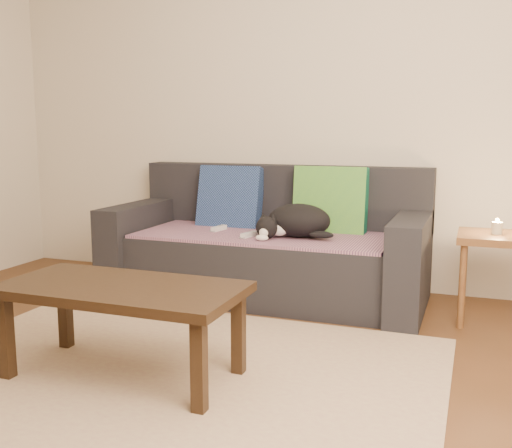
% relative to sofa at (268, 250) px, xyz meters
% --- Properties ---
extents(ground, '(4.50, 4.50, 0.00)m').
position_rel_sofa_xyz_m(ground, '(0.00, -1.57, -0.31)').
color(ground, brown).
rests_on(ground, ground).
extents(back_wall, '(4.50, 0.04, 2.60)m').
position_rel_sofa_xyz_m(back_wall, '(0.00, 0.43, 0.99)').
color(back_wall, beige).
rests_on(back_wall, ground).
extents(sofa, '(2.10, 0.94, 0.87)m').
position_rel_sofa_xyz_m(sofa, '(0.00, 0.00, 0.00)').
color(sofa, '#232328').
rests_on(sofa, ground).
extents(throw_blanket, '(1.66, 0.74, 0.02)m').
position_rel_sofa_xyz_m(throw_blanket, '(0.00, -0.09, 0.12)').
color(throw_blanket, '#462B50').
rests_on(throw_blanket, sofa).
extents(cushion_navy, '(0.46, 0.22, 0.47)m').
position_rel_sofa_xyz_m(cushion_navy, '(-0.35, 0.17, 0.32)').
color(cushion_navy, '#0F2141').
rests_on(cushion_navy, throw_blanket).
extents(cushion_green, '(0.49, 0.18, 0.50)m').
position_rel_sofa_xyz_m(cushion_green, '(0.39, 0.17, 0.32)').
color(cushion_green, '#0D5941').
rests_on(cushion_green, throw_blanket).
extents(cat, '(0.49, 0.40, 0.21)m').
position_rel_sofa_xyz_m(cat, '(0.24, -0.14, 0.23)').
color(cat, black).
rests_on(cat, throw_blanket).
extents(wii_remote_a, '(0.06, 0.15, 0.03)m').
position_rel_sofa_xyz_m(wii_remote_a, '(-0.33, -0.08, 0.15)').
color(wii_remote_a, white).
rests_on(wii_remote_a, throw_blanket).
extents(wii_remote_b, '(0.07, 0.15, 0.03)m').
position_rel_sofa_xyz_m(wii_remote_b, '(-0.05, -0.23, 0.15)').
color(wii_remote_b, white).
rests_on(wii_remote_b, throw_blanket).
extents(side_table, '(0.42, 0.42, 0.53)m').
position_rel_sofa_xyz_m(side_table, '(1.43, -0.11, 0.13)').
color(side_table, brown).
rests_on(side_table, ground).
extents(candle, '(0.06, 0.06, 0.09)m').
position_rel_sofa_xyz_m(candle, '(1.43, -0.11, 0.26)').
color(candle, beige).
rests_on(candle, side_table).
extents(rug, '(2.50, 1.80, 0.01)m').
position_rel_sofa_xyz_m(rug, '(0.00, -1.42, -0.30)').
color(rug, '#C4B186').
rests_on(rug, ground).
extents(coffee_table, '(1.09, 0.55, 0.44)m').
position_rel_sofa_xyz_m(coffee_table, '(-0.16, -1.54, 0.07)').
color(coffee_table, black).
rests_on(coffee_table, rug).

